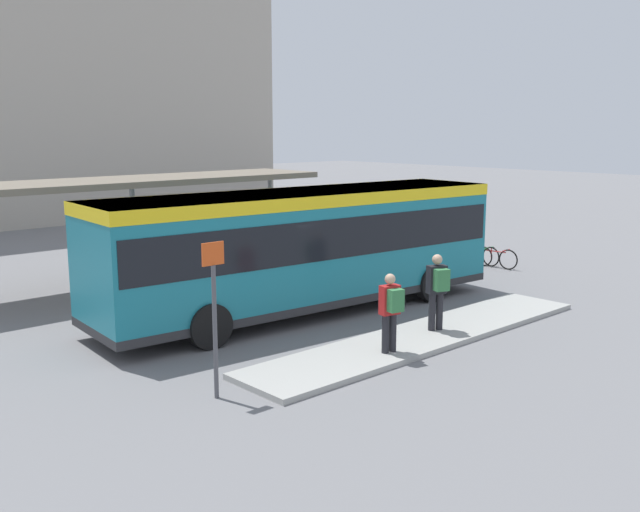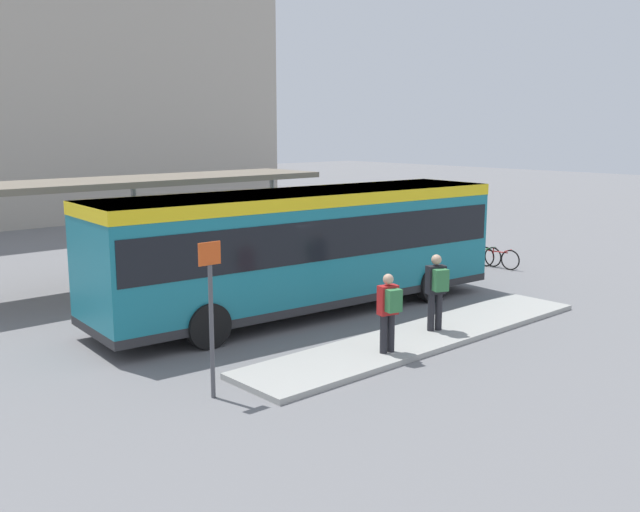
% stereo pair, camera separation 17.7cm
% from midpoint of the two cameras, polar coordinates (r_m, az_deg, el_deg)
% --- Properties ---
extents(ground_plane, '(120.00, 120.00, 0.00)m').
position_cam_midpoint_polar(ground_plane, '(18.55, -1.55, -4.51)').
color(ground_plane, slate).
extents(curb_island, '(9.85, 1.80, 0.12)m').
position_cam_midpoint_polar(curb_island, '(16.43, 8.09, -6.36)').
color(curb_island, '#9E9E99').
rests_on(curb_island, ground_plane).
extents(city_bus, '(11.34, 3.47, 3.14)m').
position_cam_midpoint_polar(city_bus, '(18.17, -1.55, 1.10)').
color(city_bus, '#197284').
rests_on(city_bus, ground_plane).
extents(pedestrian_waiting, '(0.52, 0.56, 1.77)m').
position_cam_midpoint_polar(pedestrian_waiting, '(16.44, 9.07, -2.49)').
color(pedestrian_waiting, '#232328').
rests_on(pedestrian_waiting, curb_island).
extents(pedestrian_companion, '(0.45, 0.49, 1.67)m').
position_cam_midpoint_polar(pedestrian_companion, '(14.71, 5.34, -4.16)').
color(pedestrian_companion, '#232328').
rests_on(pedestrian_companion, curb_island).
extents(bicycle_red, '(0.48, 1.63, 0.71)m').
position_cam_midpoint_polar(bicycle_red, '(24.95, 13.68, -0.12)').
color(bicycle_red, black).
rests_on(bicycle_red, ground_plane).
extents(bicycle_green, '(0.48, 1.62, 0.70)m').
position_cam_midpoint_polar(bicycle_green, '(25.44, 12.45, 0.11)').
color(bicycle_green, black).
rests_on(bicycle_green, ground_plane).
extents(bicycle_blue, '(0.48, 1.74, 0.75)m').
position_cam_midpoint_polar(bicycle_blue, '(25.83, 11.11, 0.38)').
color(bicycle_blue, black).
rests_on(bicycle_blue, ground_plane).
extents(station_shelter, '(12.39, 2.88, 3.23)m').
position_cam_midpoint_polar(station_shelter, '(22.08, -15.06, 5.63)').
color(station_shelter, '#706656').
rests_on(station_shelter, ground_plane).
extents(potted_planter_near_shelter, '(0.84, 0.84, 1.36)m').
position_cam_midpoint_polar(potted_planter_near_shelter, '(20.77, -8.55, -1.00)').
color(potted_planter_near_shelter, slate).
rests_on(potted_planter_near_shelter, ground_plane).
extents(platform_sign, '(0.44, 0.08, 2.80)m').
position_cam_midpoint_polar(platform_sign, '(12.55, -8.84, -4.51)').
color(platform_sign, '#4C4C51').
rests_on(platform_sign, ground_plane).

